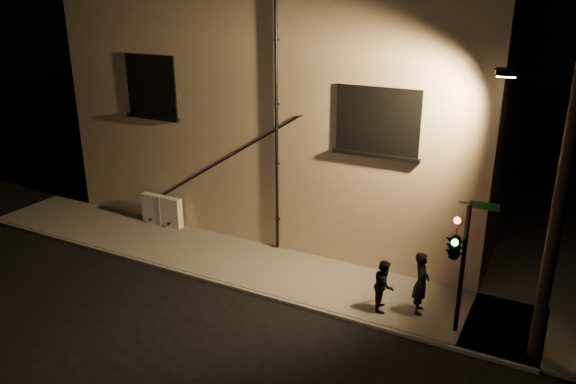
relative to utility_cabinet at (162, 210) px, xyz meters
The scene contains 8 objects.
ground 7.29m from the utility_cabinet, 21.85° to the right, with size 90.00×90.00×0.00m, color black.
sidewalk 8.16m from the utility_cabinet, 11.99° to the left, with size 21.00×16.00×0.12m.
building 8.20m from the utility_cabinet, 59.33° to the left, with size 16.20×12.23×8.80m.
utility_cabinet is the anchor object (origin of this frame).
pedestrian_a 10.59m from the utility_cabinet, ahead, with size 0.66×0.43×1.82m, color black.
pedestrian_b 9.70m from the utility_cabinet, 11.17° to the right, with size 0.73×0.57×1.49m, color black.
traffic_signal 11.73m from the utility_cabinet, 10.64° to the right, with size 1.29×2.18×3.69m.
streetlamp_pole 13.97m from the utility_cabinet, ahead, with size 2.03×1.39×7.42m.
Camera 1 is at (6.91, -12.71, 8.61)m, focal length 35.00 mm.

